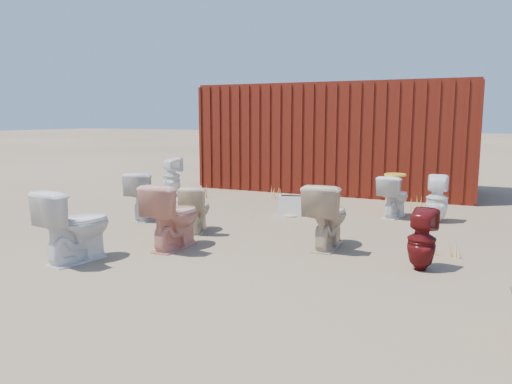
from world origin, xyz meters
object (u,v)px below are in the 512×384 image
at_px(toilet_front_maroon, 422,240).
at_px(loose_tank, 293,206).
at_px(toilet_back_a, 171,177).
at_px(toilet_back_beige_right, 327,215).
at_px(toilet_back_yellowlid, 394,196).
at_px(toilet_back_beige_left, 196,209).
at_px(toilet_front_c, 76,225).
at_px(toilet_back_e, 437,199).
at_px(shipping_container, 339,137).
at_px(toilet_front_pink, 173,216).
at_px(toilet_front_a, 144,195).

distance_m(toilet_front_maroon, loose_tank, 3.26).
xyz_separation_m(toilet_back_a, toilet_back_beige_right, (4.28, -2.78, 0.01)).
bearing_deg(toilet_back_yellowlid, toilet_back_beige_left, 55.71).
relative_size(toilet_front_c, toilet_back_e, 1.13).
xyz_separation_m(toilet_front_maroon, toilet_back_beige_right, (-1.22, 0.49, 0.08)).
bearing_deg(toilet_back_yellowlid, toilet_front_maroon, 116.97).
bearing_deg(toilet_back_yellowlid, toilet_back_a, 7.52).
xyz_separation_m(shipping_container, toilet_back_e, (2.46, -3.03, -0.82)).
bearing_deg(loose_tank, toilet_front_pink, -118.39).
xyz_separation_m(shipping_container, toilet_front_c, (-1.15, -7.10, -0.77)).
distance_m(toilet_back_yellowlid, loose_tank, 1.70).
bearing_deg(toilet_back_a, toilet_back_beige_left, 147.00).
distance_m(toilet_front_a, loose_tank, 2.50).
relative_size(toilet_back_beige_left, toilet_back_beige_right, 0.81).
bearing_deg(toilet_front_c, toilet_front_maroon, -150.60).
distance_m(toilet_front_c, toilet_back_beige_right, 3.07).
bearing_deg(toilet_back_beige_right, toilet_front_c, 34.74).
relative_size(toilet_front_pink, toilet_back_yellowlid, 1.21).
xyz_separation_m(toilet_front_c, toilet_front_maroon, (3.69, 1.33, -0.09)).
relative_size(toilet_back_a, toilet_back_yellowlid, 1.17).
height_order(shipping_container, toilet_back_beige_left, shipping_container).
bearing_deg(toilet_front_a, toilet_front_pink, 121.37).
height_order(toilet_front_pink, toilet_back_a, toilet_front_pink).
distance_m(toilet_front_maroon, toilet_back_a, 6.39).
xyz_separation_m(toilet_front_pink, toilet_back_beige_right, (1.77, 0.85, -0.00)).
bearing_deg(toilet_back_beige_left, toilet_back_yellowlid, -154.22).
height_order(toilet_front_maroon, toilet_back_beige_right, toilet_back_beige_right).
bearing_deg(toilet_back_e, toilet_back_beige_right, 59.81).
xyz_separation_m(toilet_front_a, toilet_back_e, (4.40, 1.75, -0.02)).
relative_size(shipping_container, toilet_front_pink, 7.06).
xyz_separation_m(toilet_back_a, toilet_back_yellowlid, (4.72, -0.37, -0.06)).
relative_size(shipping_container, toilet_back_yellowlid, 8.52).
relative_size(toilet_front_c, toilet_back_a, 1.05).
xyz_separation_m(toilet_front_maroon, toilet_back_a, (-5.50, 3.26, 0.07)).
bearing_deg(shipping_container, toilet_front_c, -99.21).
bearing_deg(loose_tank, shipping_container, 78.88).
xyz_separation_m(toilet_front_a, toilet_back_yellowlid, (3.71, 1.90, -0.04)).
bearing_deg(toilet_back_beige_left, toilet_front_a, -37.09).
bearing_deg(toilet_front_c, toilet_front_pink, -116.32).
relative_size(toilet_front_a, toilet_back_a, 0.96).
relative_size(toilet_front_maroon, toilet_back_a, 0.83).
xyz_separation_m(toilet_front_a, toilet_back_a, (-1.02, 2.27, 0.02)).
bearing_deg(toilet_back_yellowlid, toilet_back_beige_right, 91.46).
distance_m(shipping_container, toilet_front_pink, 6.20).
bearing_deg(toilet_front_pink, toilet_back_beige_right, -152.71).
relative_size(toilet_back_a, toilet_back_beige_right, 0.97).
relative_size(toilet_front_pink, toilet_front_c, 0.99).
bearing_deg(toilet_front_pink, shipping_container, -92.59).
height_order(shipping_container, toilet_back_beige_right, shipping_container).
distance_m(toilet_front_pink, toilet_back_beige_left, 0.95).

